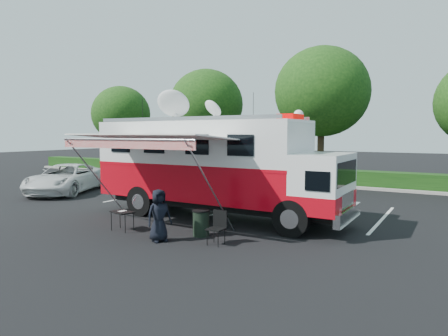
{
  "coord_description": "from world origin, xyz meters",
  "views": [
    {
      "loc": [
        7.94,
        -12.88,
        3.26
      ],
      "look_at": [
        0.0,
        0.5,
        1.9
      ],
      "focal_mm": 32.0,
      "sensor_mm": 36.0,
      "label": 1
    }
  ],
  "objects_px": {
    "command_truck": "(215,165)",
    "trash_bin": "(201,223)",
    "folding_table": "(122,213)",
    "white_suv": "(67,193)"
  },
  "relations": [
    {
      "from": "command_truck",
      "to": "trash_bin",
      "type": "xyz_separation_m",
      "value": [
        1.04,
        -2.54,
        -1.61
      ]
    },
    {
      "from": "trash_bin",
      "to": "folding_table",
      "type": "bearing_deg",
      "value": -164.22
    },
    {
      "from": "white_suv",
      "to": "trash_bin",
      "type": "relative_size",
      "value": 6.74
    },
    {
      "from": "folding_table",
      "to": "command_truck",
      "type": "bearing_deg",
      "value": 63.76
    },
    {
      "from": "white_suv",
      "to": "folding_table",
      "type": "height_order",
      "value": "white_suv"
    },
    {
      "from": "command_truck",
      "to": "white_suv",
      "type": "xyz_separation_m",
      "value": [
        -10.47,
        1.35,
        -2.04
      ]
    },
    {
      "from": "trash_bin",
      "to": "white_suv",
      "type": "bearing_deg",
      "value": 161.34
    },
    {
      "from": "folding_table",
      "to": "trash_bin",
      "type": "relative_size",
      "value": 1.04
    },
    {
      "from": "white_suv",
      "to": "command_truck",
      "type": "bearing_deg",
      "value": -32.3
    },
    {
      "from": "folding_table",
      "to": "trash_bin",
      "type": "height_order",
      "value": "trash_bin"
    }
  ]
}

